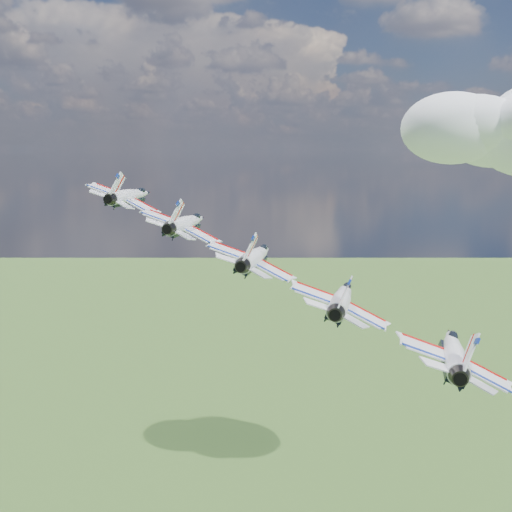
# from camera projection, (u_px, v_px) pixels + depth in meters

# --- Properties ---
(cloud_far) EXTENTS (69.32, 54.47, 27.23)m
(cloud_far) POSITION_uv_depth(u_px,v_px,m) (482.00, 119.00, 249.69)
(cloud_far) COLOR white
(jet_0) EXTENTS (11.72, 14.75, 7.13)m
(jet_0) POSITION_uv_depth(u_px,v_px,m) (131.00, 195.00, 82.39)
(jet_0) COLOR white
(jet_1) EXTENTS (11.72, 14.75, 7.13)m
(jet_1) POSITION_uv_depth(u_px,v_px,m) (187.00, 223.00, 74.87)
(jet_1) COLOR white
(jet_2) EXTENTS (11.72, 14.75, 7.13)m
(jet_2) POSITION_uv_depth(u_px,v_px,m) (256.00, 256.00, 67.34)
(jet_2) COLOR silver
(jet_3) EXTENTS (11.72, 14.75, 7.13)m
(jet_3) POSITION_uv_depth(u_px,v_px,m) (342.00, 298.00, 59.82)
(jet_3) COLOR white
(jet_4) EXTENTS (11.72, 14.75, 7.13)m
(jet_4) POSITION_uv_depth(u_px,v_px,m) (454.00, 351.00, 52.30)
(jet_4) COLOR white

